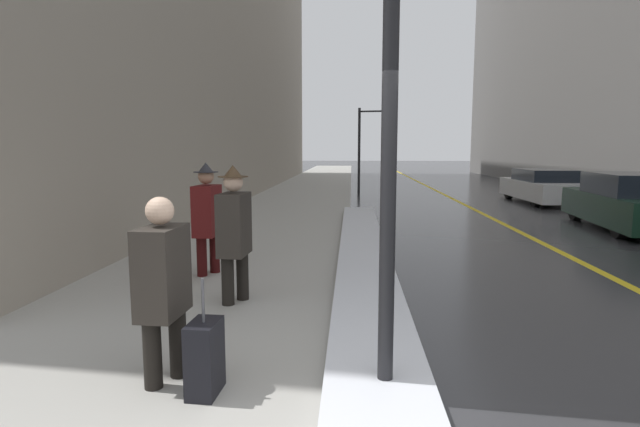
{
  "coord_description": "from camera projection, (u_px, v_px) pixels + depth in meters",
  "views": [
    {
      "loc": [
        0.03,
        -2.86,
        1.94
      ],
      "look_at": [
        -0.4,
        4.0,
        1.05
      ],
      "focal_mm": 28.0,
      "sensor_mm": 36.0,
      "label": 1
    }
  ],
  "objects": [
    {
      "name": "rolling_suitcase",
      "position": [
        205.0,
        358.0,
        3.93
      ],
      "size": [
        0.24,
        0.37,
        0.95
      ],
      "rotation": [
        0.0,
        0.0,
        -1.63
      ],
      "color": "black",
      "rests_on": "ground"
    },
    {
      "name": "sidewalk_slab",
      "position": [
        295.0,
        203.0,
        18.06
      ],
      "size": [
        4.0,
        80.0,
        0.01
      ],
      "color": "#9E9B93",
      "rests_on": "ground"
    },
    {
      "name": "building_facade_right",
      "position": [
        634.0,
        12.0,
        22.99
      ],
      "size": [
        6.0,
        36.0,
        16.46
      ],
      "color": "slate",
      "rests_on": "ground"
    },
    {
      "name": "traffic_light_near",
      "position": [
        376.0,
        132.0,
        20.94
      ],
      "size": [
        1.3,
        0.37,
        3.65
      ],
      "rotation": [
        0.0,
        0.0,
        -0.17
      ],
      "color": "black",
      "rests_on": "ground"
    },
    {
      "name": "parked_car_dark_green",
      "position": [
        629.0,
        203.0,
        12.08
      ],
      "size": [
        2.14,
        4.67,
        1.36
      ],
      "rotation": [
        0.0,
        0.0,
        1.47
      ],
      "color": "black",
      "rests_on": "ground"
    },
    {
      "name": "pedestrian_trailing",
      "position": [
        163.0,
        282.0,
        4.06
      ],
      "size": [
        0.33,
        0.52,
        1.56
      ],
      "rotation": [
        0.0,
        0.0,
        -1.63
      ],
      "color": "black",
      "rests_on": "ground"
    },
    {
      "name": "road_centre_stripe",
      "position": [
        463.0,
        204.0,
        17.68
      ],
      "size": [
        0.16,
        80.0,
        0.0
      ],
      "color": "gold",
      "rests_on": "ground"
    },
    {
      "name": "parked_car_white",
      "position": [
        543.0,
        186.0,
        18.09
      ],
      "size": [
        1.74,
        4.6,
        1.22
      ],
      "rotation": [
        0.0,
        0.0,
        1.58
      ],
      "color": "silver",
      "rests_on": "ground"
    },
    {
      "name": "pedestrian_in_glasses",
      "position": [
        207.0,
        214.0,
        7.63
      ],
      "size": [
        0.37,
        0.75,
        1.74
      ],
      "rotation": [
        0.0,
        0.0,
        -1.63
      ],
      "color": "#340C0C",
      "rests_on": "ground"
    },
    {
      "name": "snow_bank_curb",
      "position": [
        364.0,
        256.0,
        8.7
      ],
      "size": [
        0.86,
        13.44,
        0.17
      ],
      "color": "silver",
      "rests_on": "ground"
    },
    {
      "name": "pedestrian_in_fedora",
      "position": [
        234.0,
        229.0,
        6.22
      ],
      "size": [
        0.37,
        0.55,
        1.75
      ],
      "rotation": [
        0.0,
        0.0,
        -1.63
      ],
      "color": "black",
      "rests_on": "ground"
    }
  ]
}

